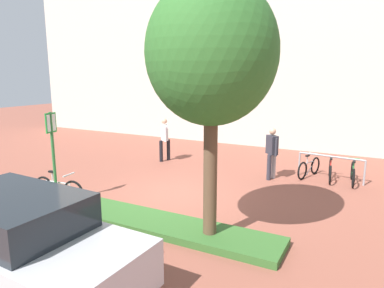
{
  "coord_description": "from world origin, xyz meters",
  "views": [
    {
      "loc": [
        4.93,
        -8.07,
        3.41
      ],
      "look_at": [
        -0.32,
        1.93,
        1.15
      ],
      "focal_mm": 32.32,
      "sensor_mm": 36.0,
      "label": 1
    }
  ],
  "objects_px": {
    "parking_sign_post": "(53,145)",
    "bike_at_sign": "(59,189)",
    "tree_sidewalk": "(212,54)",
    "bike_rack_cluster": "(330,170)",
    "person_casual_tan": "(165,137)",
    "bollard_steel": "(273,165)",
    "car_silver_sedan": "(19,242)",
    "person_suited_dark": "(272,150)"
  },
  "relations": [
    {
      "from": "parking_sign_post",
      "to": "bike_at_sign",
      "type": "height_order",
      "value": "parking_sign_post"
    },
    {
      "from": "tree_sidewalk",
      "to": "bike_rack_cluster",
      "type": "height_order",
      "value": "tree_sidewalk"
    },
    {
      "from": "parking_sign_post",
      "to": "bike_rack_cluster",
      "type": "distance_m",
      "value": 8.57
    },
    {
      "from": "bike_rack_cluster",
      "to": "person_casual_tan",
      "type": "distance_m",
      "value": 6.26
    },
    {
      "from": "bike_at_sign",
      "to": "person_casual_tan",
      "type": "xyz_separation_m",
      "value": [
        0.11,
        5.26,
        0.63
      ]
    },
    {
      "from": "parking_sign_post",
      "to": "bollard_steel",
      "type": "xyz_separation_m",
      "value": [
        4.59,
        5.01,
        -1.17
      ]
    },
    {
      "from": "bollard_steel",
      "to": "car_silver_sedan",
      "type": "height_order",
      "value": "car_silver_sedan"
    },
    {
      "from": "bike_rack_cluster",
      "to": "person_casual_tan",
      "type": "bearing_deg",
      "value": -177.12
    },
    {
      "from": "bike_at_sign",
      "to": "person_casual_tan",
      "type": "bearing_deg",
      "value": 88.79
    },
    {
      "from": "bike_at_sign",
      "to": "parking_sign_post",
      "type": "bearing_deg",
      "value": -77.79
    },
    {
      "from": "person_suited_dark",
      "to": "bike_at_sign",
      "type": "bearing_deg",
      "value": -133.53
    },
    {
      "from": "tree_sidewalk",
      "to": "bike_at_sign",
      "type": "distance_m",
      "value": 5.74
    },
    {
      "from": "car_silver_sedan",
      "to": "parking_sign_post",
      "type": "bearing_deg",
      "value": 130.92
    },
    {
      "from": "parking_sign_post",
      "to": "person_casual_tan",
      "type": "distance_m",
      "value": 5.39
    },
    {
      "from": "tree_sidewalk",
      "to": "bike_rack_cluster",
      "type": "distance_m",
      "value": 6.87
    },
    {
      "from": "tree_sidewalk",
      "to": "bike_rack_cluster",
      "type": "xyz_separation_m",
      "value": [
        1.74,
        5.68,
        -3.45
      ]
    },
    {
      "from": "bollard_steel",
      "to": "person_casual_tan",
      "type": "height_order",
      "value": "person_casual_tan"
    },
    {
      "from": "tree_sidewalk",
      "to": "bollard_steel",
      "type": "xyz_separation_m",
      "value": [
        0.02,
        5.02,
        -3.35
      ]
    },
    {
      "from": "parking_sign_post",
      "to": "person_suited_dark",
      "type": "xyz_separation_m",
      "value": [
        4.54,
        4.9,
        -0.63
      ]
    },
    {
      "from": "parking_sign_post",
      "to": "bike_rack_cluster",
      "type": "xyz_separation_m",
      "value": [
        6.31,
        5.67,
        -1.27
      ]
    },
    {
      "from": "person_suited_dark",
      "to": "tree_sidewalk",
      "type": "bearing_deg",
      "value": -89.66
    },
    {
      "from": "bike_rack_cluster",
      "to": "bollard_steel",
      "type": "distance_m",
      "value": 1.84
    },
    {
      "from": "person_suited_dark",
      "to": "bollard_steel",
      "type": "bearing_deg",
      "value": 65.26
    },
    {
      "from": "parking_sign_post",
      "to": "person_casual_tan",
      "type": "bearing_deg",
      "value": 89.04
    },
    {
      "from": "bollard_steel",
      "to": "person_suited_dark",
      "type": "height_order",
      "value": "person_suited_dark"
    },
    {
      "from": "bollard_steel",
      "to": "tree_sidewalk",
      "type": "bearing_deg",
      "value": -90.23
    },
    {
      "from": "person_casual_tan",
      "to": "tree_sidewalk",
      "type": "bearing_deg",
      "value": -50.17
    },
    {
      "from": "bike_rack_cluster",
      "to": "tree_sidewalk",
      "type": "bearing_deg",
      "value": -107.01
    },
    {
      "from": "bike_at_sign",
      "to": "bollard_steel",
      "type": "xyz_separation_m",
      "value": [
        4.61,
        4.91,
        0.1
      ]
    },
    {
      "from": "bollard_steel",
      "to": "person_casual_tan",
      "type": "bearing_deg",
      "value": 175.59
    },
    {
      "from": "tree_sidewalk",
      "to": "car_silver_sedan",
      "type": "xyz_separation_m",
      "value": [
        -2.06,
        -2.88,
        -3.04
      ]
    },
    {
      "from": "bollard_steel",
      "to": "person_suited_dark",
      "type": "xyz_separation_m",
      "value": [
        -0.05,
        -0.11,
        0.53
      ]
    },
    {
      "from": "person_suited_dark",
      "to": "car_silver_sedan",
      "type": "xyz_separation_m",
      "value": [
        -2.03,
        -7.79,
        -0.23
      ]
    },
    {
      "from": "bike_rack_cluster",
      "to": "person_suited_dark",
      "type": "relative_size",
      "value": 1.22
    },
    {
      "from": "parking_sign_post",
      "to": "person_casual_tan",
      "type": "height_order",
      "value": "parking_sign_post"
    },
    {
      "from": "parking_sign_post",
      "to": "person_suited_dark",
      "type": "distance_m",
      "value": 6.71
    },
    {
      "from": "bike_rack_cluster",
      "to": "bollard_steel",
      "type": "relative_size",
      "value": 2.33
    },
    {
      "from": "parking_sign_post",
      "to": "person_casual_tan",
      "type": "xyz_separation_m",
      "value": [
        0.09,
        5.35,
        -0.63
      ]
    },
    {
      "from": "person_casual_tan",
      "to": "car_silver_sedan",
      "type": "relative_size",
      "value": 0.39
    },
    {
      "from": "car_silver_sedan",
      "to": "person_casual_tan",
      "type": "bearing_deg",
      "value": 106.34
    },
    {
      "from": "bollard_steel",
      "to": "car_silver_sedan",
      "type": "xyz_separation_m",
      "value": [
        -2.08,
        -7.9,
        0.31
      ]
    },
    {
      "from": "bike_rack_cluster",
      "to": "bollard_steel",
      "type": "height_order",
      "value": "bollard_steel"
    }
  ]
}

